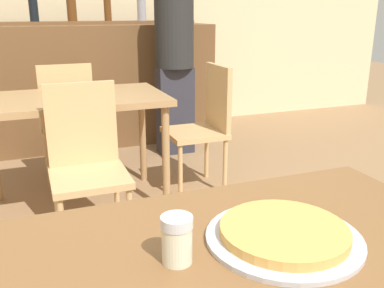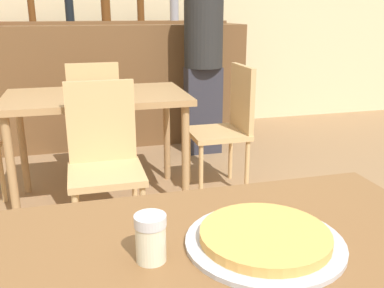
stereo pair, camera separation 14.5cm
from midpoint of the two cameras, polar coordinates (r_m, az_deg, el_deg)
name	(u,v)px [view 1 (the left image)]	position (r m, az deg, el deg)	size (l,w,h in m)	color
dining_table_near	(260,283)	(1.06, 4.95, -18.14)	(1.17, 0.79, 0.74)	brown
dining_table_far	(73,110)	(2.85, -17.00, 4.36)	(1.16, 0.71, 0.76)	#A87F51
bar_counter	(79,87)	(4.31, -15.73, 7.38)	(2.60, 0.56, 1.14)	brown
bar_back_shelf	(79,17)	(4.39, -15.83, 16.03)	(2.39, 0.24, 0.32)	brown
chair_far_side_front	(86,157)	(2.39, -15.63, -1.76)	(0.40, 0.40, 0.91)	tan
chair_far_side_back	(67,115)	(3.39, -17.51, 3.66)	(0.40, 0.40, 0.91)	tan
chair_far_side_right	(205,120)	(3.08, 0.42, 3.16)	(0.40, 0.40, 0.91)	tan
pizza_tray	(284,234)	(1.07, 8.29, -11.90)	(0.38, 0.38, 0.04)	#B7B7BC
cheese_shaker	(177,239)	(0.96, -6.46, -12.61)	(0.07, 0.07, 0.11)	beige
person_standing	(174,55)	(3.85, -3.47, 11.70)	(0.34, 0.34, 1.65)	#2D2D38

